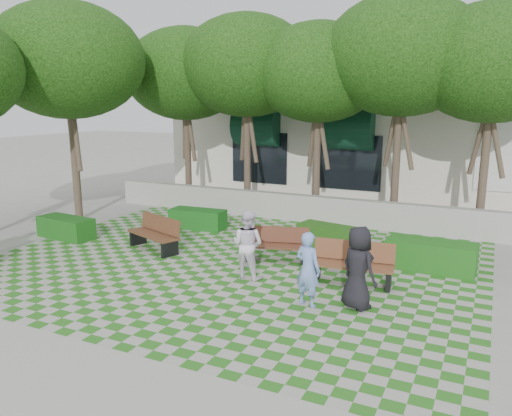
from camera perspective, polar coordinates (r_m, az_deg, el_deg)
The scene contains 17 objects.
ground at distance 11.80m, azimuth -5.40°, elevation -7.82°, with size 90.00×90.00×0.00m, color gray.
lawn at distance 12.62m, azimuth -3.05°, elevation -6.43°, with size 12.00×12.00×0.00m, color #2B721E.
sidewalk_south at distance 8.50m, azimuth -22.68°, elevation -17.02°, with size 16.00×2.00×0.01m, color #9E9B93.
sidewalk_west at distance 17.15m, azimuth -24.69°, elevation -2.55°, with size 2.00×12.00×0.01m, color #9E9B93.
retaining_wall at distance 17.09m, azimuth 5.31°, elevation 0.01°, with size 15.00×0.36×0.90m, color #9E9B93.
bench_east at distance 11.39m, azimuth 10.99°, elevation -6.32°, with size 1.86×0.80×0.95m.
bench_mid at distance 12.81m, azimuth 2.39°, elevation -4.24°, with size 1.71×0.95×0.85m.
bench_west at distance 13.96m, azimuth -11.45°, elevation -2.94°, with size 1.86×1.16×0.93m.
hedge_east at distance 12.82m, azimuth 19.36°, elevation -5.16°, with size 2.06×0.82×0.72m, color #185316.
hedge_midright at distance 14.09m, azimuth 8.42°, elevation -3.26°, with size 1.79×0.71×0.62m, color #1D4913.
hedge_midleft at distance 16.15m, azimuth -6.67°, elevation -1.24°, with size 1.78×0.71×0.62m, color #144D17.
hedge_west at distance 15.95m, azimuth -20.88°, elevation -2.12°, with size 1.80×0.72×0.63m, color #144B14.
person_blue at distance 9.98m, azimuth 5.95°, elevation -6.95°, with size 0.56×0.37×1.53m, color #7797D9.
person_dark at distance 9.99m, azimuth 11.61°, elevation -6.71°, with size 0.81×0.53×1.66m, color black.
person_white at distance 11.47m, azimuth -0.94°, elevation -4.16°, with size 0.78×0.60×1.60m, color white.
tree_row at distance 17.26m, azimuth -0.70°, elevation 15.97°, with size 17.70×13.40×7.41m.
building at distance 24.10m, azimuth 14.15°, elevation 8.17°, with size 18.00×8.92×5.15m.
Camera 1 is at (5.77, -9.49, 4.00)m, focal length 35.00 mm.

